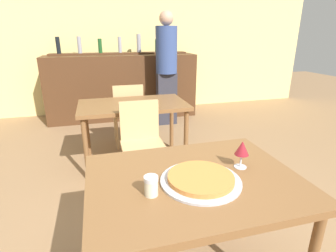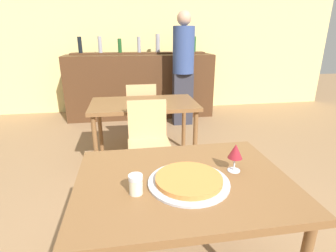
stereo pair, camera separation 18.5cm
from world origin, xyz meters
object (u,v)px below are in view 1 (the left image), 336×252
at_px(person_standing, 166,65).
at_px(wine_glass, 242,149).
at_px(chair_far_side_front, 142,139).
at_px(pizza_tray, 201,179).
at_px(chair_far_side_back, 128,110).
at_px(cheese_shaker, 151,186).

relative_size(person_standing, wine_glass, 11.33).
height_order(chair_far_side_front, pizza_tray, chair_far_side_front).
bearing_deg(wine_glass, pizza_tray, -162.38).
height_order(pizza_tray, wine_glass, wine_glass).
relative_size(chair_far_side_back, person_standing, 0.47).
distance_m(cheese_shaker, person_standing, 3.25).
relative_size(pizza_tray, cheese_shaker, 4.27).
height_order(pizza_tray, cheese_shaker, cheese_shaker).
xyz_separation_m(person_standing, wine_glass, (-0.37, -2.98, -0.13)).
bearing_deg(pizza_tray, person_standing, 78.18).
bearing_deg(person_standing, pizza_tray, -101.82).
bearing_deg(chair_far_side_back, chair_far_side_front, 90.00).
height_order(chair_far_side_front, cheese_shaker, chair_far_side_front).
bearing_deg(chair_far_side_front, pizza_tray, -85.51).
relative_size(chair_far_side_back, cheese_shaker, 8.83).
relative_size(chair_far_side_front, wine_glass, 5.38).
distance_m(pizza_tray, cheese_shaker, 0.27).
distance_m(chair_far_side_back, person_standing, 1.18).
bearing_deg(chair_far_side_front, wine_glass, -71.94).
distance_m(chair_far_side_front, cheese_shaker, 1.32).
xyz_separation_m(pizza_tray, person_standing, (0.64, 3.07, 0.22)).
xyz_separation_m(chair_far_side_front, person_standing, (0.74, 1.84, 0.48)).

